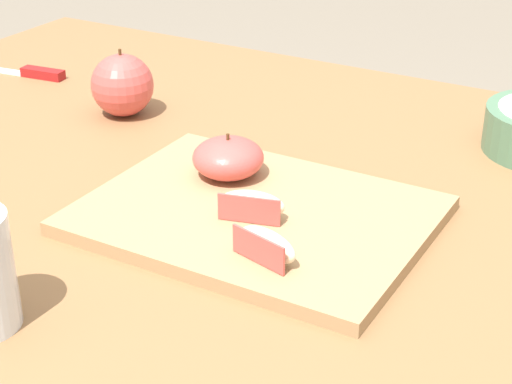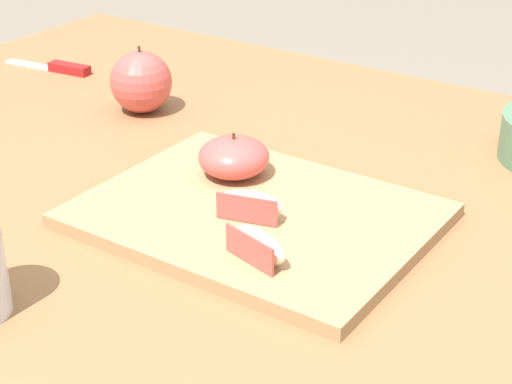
{
  "view_description": "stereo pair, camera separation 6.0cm",
  "coord_description": "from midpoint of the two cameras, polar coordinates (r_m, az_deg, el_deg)",
  "views": [
    {
      "loc": [
        0.46,
        -0.71,
        1.21
      ],
      "look_at": [
        0.07,
        -0.03,
        0.81
      ],
      "focal_mm": 59.28,
      "sensor_mm": 36.0,
      "label": 1
    },
    {
      "loc": [
        0.51,
        -0.68,
        1.21
      ],
      "look_at": [
        0.07,
        -0.03,
        0.81
      ],
      "focal_mm": 59.28,
      "sensor_mm": 36.0,
      "label": 2
    }
  ],
  "objects": [
    {
      "name": "dining_table",
      "position": [
        1.0,
        -4.47,
        -5.29
      ],
      "size": [
        1.3,
        0.98,
        0.78
      ],
      "color": "brown",
      "rests_on": "ground_plane"
    },
    {
      "name": "cutting_board",
      "position": [
        0.89,
        -1.93,
        -1.63
      ],
      "size": [
        0.35,
        0.27,
        0.02
      ],
      "color": "#A37F56",
      "rests_on": "dining_table"
    },
    {
      "name": "apple_half_skin_up",
      "position": [
        0.95,
        -3.69,
        2.29
      ],
      "size": [
        0.08,
        0.08,
        0.05
      ],
      "color": "#D14C47",
      "rests_on": "cutting_board"
    },
    {
      "name": "apple_wedge_right",
      "position": [
        0.79,
        -1.45,
        -3.63
      ],
      "size": [
        0.07,
        0.04,
        0.03
      ],
      "color": "beige",
      "rests_on": "cutting_board"
    },
    {
      "name": "apple_wedge_left",
      "position": [
        0.86,
        -2.27,
        -0.9
      ],
      "size": [
        0.07,
        0.04,
        0.03
      ],
      "color": "beige",
      "rests_on": "cutting_board"
    },
    {
      "name": "paring_knife",
      "position": [
        1.37,
        -15.88,
        7.72
      ],
      "size": [
        0.16,
        0.04,
        0.01
      ],
      "color": "silver",
      "rests_on": "dining_table"
    },
    {
      "name": "whole_apple_pink_lady",
      "position": [
        1.17,
        -10.47,
        7.09
      ],
      "size": [
        0.09,
        0.09,
        0.09
      ],
      "color": "#D14C47",
      "rests_on": "dining_table"
    }
  ]
}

